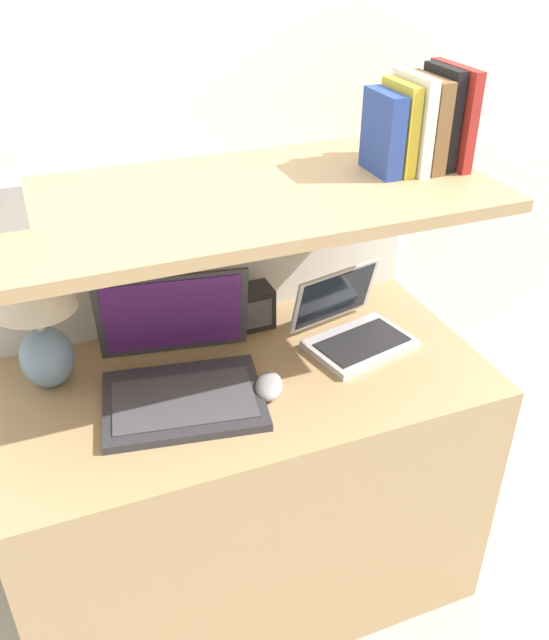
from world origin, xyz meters
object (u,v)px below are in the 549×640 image
object	(u,v)px
laptop_large	(180,372)
book_black	(440,117)
table_lamp	(35,303)
shelf_gadget	(1,205)
book_brown	(425,123)
laptop_small	(352,328)
computer_mouse	(269,386)
book_blue	(383,133)
router_box	(247,308)
book_white	(411,123)
book_yellow	(399,127)
book_red	(451,116)

from	to	relation	value
laptop_large	book_black	bearing A→B (deg)	5.44
table_lamp	shelf_gadget	distance (m)	0.27
book_brown	shelf_gadget	xyz separation A→B (m)	(-0.93, 0.00, -0.06)
laptop_small	computer_mouse	bearing A→B (deg)	-156.12
shelf_gadget	book_blue	bearing A→B (deg)	0.00
book_blue	shelf_gadget	distance (m)	0.82
router_box	book_white	xyz separation A→B (m)	(0.36, -0.15, 0.49)
laptop_large	book_blue	bearing A→B (deg)	6.96
router_box	book_yellow	xyz separation A→B (m)	(0.32, -0.15, 0.48)
book_blue	book_black	bearing A→B (deg)	0.00
laptop_small	computer_mouse	size ratio (longest dim) A/B	2.47
laptop_large	router_box	xyz separation A→B (m)	(0.24, 0.21, 0.00)
table_lamp	book_red	xyz separation A→B (m)	(0.98, -0.08, 0.33)
computer_mouse	book_white	xyz separation A→B (m)	(0.41, 0.15, 0.53)
table_lamp	router_box	xyz separation A→B (m)	(0.52, 0.07, -0.17)
book_yellow	book_blue	world-z (taller)	book_yellow
book_red	computer_mouse	bearing A→B (deg)	-163.88
table_lamp	book_blue	distance (m)	0.86
router_box	book_red	distance (m)	0.69
book_white	book_blue	distance (m)	0.07
table_lamp	book_white	world-z (taller)	book_white
laptop_large	laptop_small	size ratio (longest dim) A/B	1.37
table_lamp	book_brown	world-z (taller)	book_brown
book_brown	book_white	bearing A→B (deg)	180.00
book_red	book_white	world-z (taller)	book_red
table_lamp	shelf_gadget	world-z (taller)	shelf_gadget
laptop_large	book_yellow	bearing A→B (deg)	6.48
book_white	book_blue	size ratio (longest dim) A/B	1.17
computer_mouse	book_red	size ratio (longest dim) A/B	0.54
book_yellow	shelf_gadget	size ratio (longest dim) A/B	2.30
computer_mouse	book_black	xyz separation A→B (m)	(0.48, 0.15, 0.53)
laptop_small	book_white	size ratio (longest dim) A/B	1.40
router_box	book_red	size ratio (longest dim) A/B	0.61
book_red	book_blue	distance (m)	0.18
book_black	shelf_gadget	bearing A→B (deg)	180.00
table_lamp	computer_mouse	size ratio (longest dim) A/B	2.99
laptop_small	book_white	world-z (taller)	book_white
laptop_small	book_brown	bearing A→B (deg)	8.59
computer_mouse	book_white	size ratio (longest dim) A/B	0.56
book_black	book_yellow	bearing A→B (deg)	180.00
book_white	book_brown	bearing A→B (deg)	0.00
laptop_small	book_brown	world-z (taller)	book_brown
book_black	book_white	world-z (taller)	book_black
laptop_large	book_yellow	xyz separation A→B (m)	(0.56, 0.06, 0.49)
computer_mouse	book_brown	world-z (taller)	book_brown
book_black	laptop_small	bearing A→B (deg)	-173.02
book_white	router_box	bearing A→B (deg)	157.61
book_blue	computer_mouse	bearing A→B (deg)	-156.16
router_box	book_yellow	distance (m)	0.60
laptop_large	book_white	distance (m)	0.78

